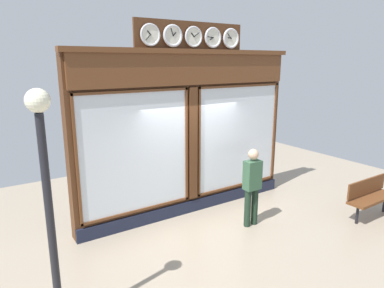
{
  "coord_description": "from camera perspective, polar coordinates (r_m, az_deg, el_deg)",
  "views": [
    {
      "loc": [
        4.15,
        6.29,
        3.45
      ],
      "look_at": [
        0.0,
        0.0,
        1.63
      ],
      "focal_mm": 32.23,
      "sensor_mm": 36.0,
      "label": 1
    }
  ],
  "objects": [
    {
      "name": "street_lamp",
      "position": [
        4.41,
        -23.07,
        -5.01
      ],
      "size": [
        0.28,
        0.28,
        3.16
      ],
      "color": "black",
      "rests_on": "ground_plane"
    },
    {
      "name": "shop_facade",
      "position": [
        7.79,
        -0.5,
        2.11
      ],
      "size": [
        5.5,
        0.42,
        4.25
      ],
      "color": "#4C2B16",
      "rests_on": "ground_plane"
    },
    {
      "name": "pedestrian",
      "position": [
        7.39,
        9.91,
        -6.55
      ],
      "size": [
        0.36,
        0.23,
        1.69
      ],
      "color": "#1C2F21",
      "rests_on": "ground_plane"
    },
    {
      "name": "street_bench",
      "position": [
        8.78,
        27.42,
        -7.48
      ],
      "size": [
        1.4,
        0.4,
        0.87
      ],
      "color": "#5B3319",
      "rests_on": "ground_plane"
    },
    {
      "name": "ground_plane",
      "position": [
        6.43,
        14.75,
        -19.37
      ],
      "size": [
        14.0,
        14.0,
        0.0
      ],
      "primitive_type": "plane",
      "color": "gray"
    }
  ]
}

